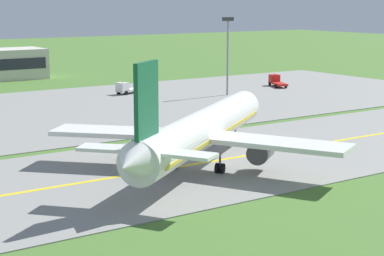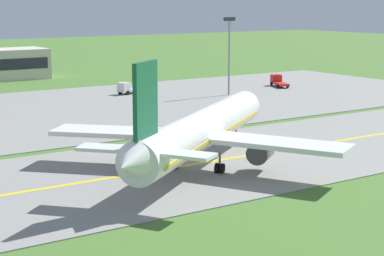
# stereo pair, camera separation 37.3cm
# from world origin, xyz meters

# --- Properties ---
(ground_plane) EXTENTS (500.00, 500.00, 0.00)m
(ground_plane) POSITION_xyz_m (0.00, 0.00, 0.00)
(ground_plane) COLOR #47702D
(taxiway_strip) EXTENTS (240.00, 28.00, 0.10)m
(taxiway_strip) POSITION_xyz_m (0.00, 0.00, 0.05)
(taxiway_strip) COLOR gray
(taxiway_strip) RESTS_ON ground
(apron_pad) EXTENTS (140.00, 52.00, 0.10)m
(apron_pad) POSITION_xyz_m (10.00, 42.00, 0.05)
(apron_pad) COLOR gray
(apron_pad) RESTS_ON ground
(taxiway_centreline) EXTENTS (220.00, 0.60, 0.01)m
(taxiway_centreline) POSITION_xyz_m (0.00, 0.00, 0.11)
(taxiway_centreline) COLOR yellow
(taxiway_centreline) RESTS_ON taxiway_strip
(airplane_lead) EXTENTS (34.00, 28.95, 12.70)m
(airplane_lead) POSITION_xyz_m (-0.45, -1.52, 4.13)
(airplane_lead) COLOR white
(airplane_lead) RESTS_ON ground
(service_truck_baggage) EXTENTS (6.72, 3.72, 2.59)m
(service_truck_baggage) POSITION_xyz_m (21.05, 53.84, 1.18)
(service_truck_baggage) COLOR silver
(service_truck_baggage) RESTS_ON ground
(service_truck_fuel) EXTENTS (4.26, 6.71, 2.59)m
(service_truck_fuel) POSITION_xyz_m (52.61, 46.65, 1.18)
(service_truck_fuel) COLOR red
(service_truck_fuel) RESTS_ON ground
(apron_light_mast) EXTENTS (2.40, 0.50, 14.70)m
(apron_light_mast) POSITION_xyz_m (36.13, 41.93, 9.33)
(apron_light_mast) COLOR gray
(apron_light_mast) RESTS_ON ground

